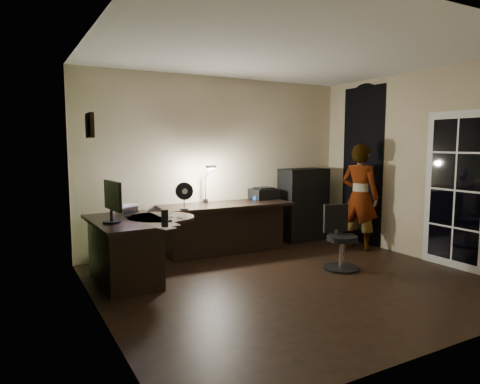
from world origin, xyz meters
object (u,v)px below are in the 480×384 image
cabinet (303,204)px  desk_right (226,228)px  desk_left (129,251)px  person (360,197)px  office_chair (342,238)px  monitor (111,207)px

cabinet → desk_right: bearing=-176.4°
desk_left → cabinet: bearing=12.3°
desk_right → person: bearing=-19.9°
desk_left → desk_right: size_ratio=0.66×
cabinet → office_chair: (-0.64, -1.68, -0.20)m
desk_right → office_chair: size_ratio=2.39×
desk_left → desk_right: desk_left is taller
monitor → office_chair: (2.83, -0.69, -0.52)m
monitor → person: (3.84, 0.03, -0.11)m
office_chair → desk_right: bearing=136.0°
desk_left → desk_right: 1.80m
monitor → person: 3.84m
cabinet → monitor: bearing=-166.2°
person → cabinet: bearing=2.5°
desk_left → cabinet: 3.37m
desk_right → cabinet: bearing=8.0°
cabinet → office_chair: 1.81m
cabinet → office_chair: size_ratio=1.46×
office_chair → monitor: bearing=-179.7°
desk_left → cabinet: (3.26, 0.85, 0.24)m
cabinet → monitor: 3.62m
office_chair → person: size_ratio=0.51×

